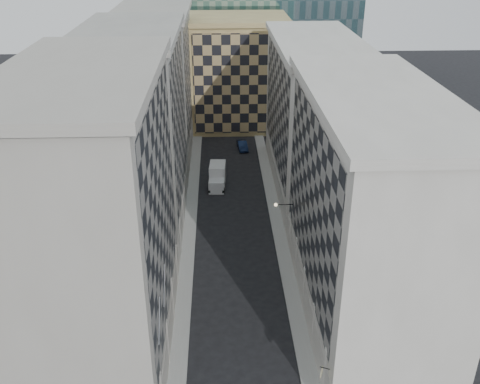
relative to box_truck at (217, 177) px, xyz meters
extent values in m
cube|color=gray|center=(-3.34, -11.86, -1.20)|extent=(1.50, 100.00, 0.15)
cube|color=gray|center=(7.16, -11.86, -1.20)|extent=(1.50, 100.00, 0.15)
cube|color=#9C978D|center=(-9.09, -30.86, 10.23)|extent=(10.00, 22.00, 23.00)
cube|color=gray|center=(-4.21, -30.86, 11.73)|extent=(0.25, 19.36, 18.00)
cube|color=#9C978D|center=(-4.29, -30.86, 0.33)|extent=(0.45, 21.12, 3.20)
cube|color=#9C978D|center=(-9.09, -30.86, 22.08)|extent=(10.80, 22.80, 0.70)
cylinder|color=#9C978D|center=(-4.44, -33.61, 0.93)|extent=(0.90, 0.90, 4.40)
cylinder|color=#9C978D|center=(-4.44, -28.11, 0.93)|extent=(0.90, 0.90, 4.40)
cylinder|color=#9C978D|center=(-4.44, -22.61, 0.93)|extent=(0.90, 0.90, 4.40)
cube|color=gray|center=(-9.09, -8.86, 9.73)|extent=(10.00, 22.00, 22.00)
cube|color=gray|center=(-4.21, -8.86, 11.23)|extent=(0.25, 19.36, 17.00)
cube|color=gray|center=(-4.29, -8.86, 0.33)|extent=(0.45, 21.12, 3.20)
cube|color=gray|center=(-9.09, -8.86, 21.08)|extent=(10.80, 22.80, 0.70)
cylinder|color=gray|center=(-4.44, -17.11, 0.93)|extent=(0.90, 0.90, 4.40)
cylinder|color=gray|center=(-4.44, -11.61, 0.93)|extent=(0.90, 0.90, 4.40)
cylinder|color=gray|center=(-4.44, -6.11, 0.93)|extent=(0.90, 0.90, 4.40)
cylinder|color=gray|center=(-4.44, -0.61, 0.93)|extent=(0.90, 0.90, 4.40)
cube|color=#9C978D|center=(-9.09, 13.14, 9.23)|extent=(10.00, 22.00, 21.00)
cube|color=gray|center=(-4.21, 13.14, 10.73)|extent=(0.25, 19.36, 16.00)
cube|color=#9C978D|center=(-4.29, 13.14, 0.33)|extent=(0.45, 21.12, 3.20)
cube|color=#9C978D|center=(-9.09, 13.14, 20.08)|extent=(10.80, 22.80, 0.70)
cylinder|color=#9C978D|center=(-4.44, 4.89, 0.93)|extent=(0.90, 0.90, 4.40)
cylinder|color=#9C978D|center=(-4.44, 10.39, 0.93)|extent=(0.90, 0.90, 4.40)
cylinder|color=#9C978D|center=(-4.44, 15.89, 0.93)|extent=(0.90, 0.90, 4.40)
cylinder|color=#9C978D|center=(-4.44, 21.39, 0.93)|extent=(0.90, 0.90, 4.40)
cube|color=beige|center=(12.91, -26.86, 8.73)|extent=(10.00, 26.00, 20.00)
cube|color=gray|center=(8.03, -26.86, 10.23)|extent=(0.25, 22.88, 15.00)
cube|color=beige|center=(8.11, -26.86, 0.33)|extent=(0.45, 24.96, 3.20)
cube|color=beige|center=(12.91, -26.86, 19.08)|extent=(10.80, 26.80, 0.70)
cylinder|color=beige|center=(8.26, -37.26, 0.93)|extent=(0.90, 0.90, 4.40)
cylinder|color=beige|center=(8.26, -32.06, 0.93)|extent=(0.90, 0.90, 4.40)
cylinder|color=beige|center=(8.26, -26.86, 0.93)|extent=(0.90, 0.90, 4.40)
cylinder|color=beige|center=(8.26, -21.66, 0.93)|extent=(0.90, 0.90, 4.40)
cylinder|color=beige|center=(8.26, -16.46, 0.93)|extent=(0.90, 0.90, 4.40)
cube|color=beige|center=(12.91, 0.14, 8.23)|extent=(10.00, 28.00, 19.00)
cube|color=gray|center=(8.03, 0.14, 9.73)|extent=(0.25, 24.64, 14.00)
cube|color=beige|center=(8.11, 0.14, 0.33)|extent=(0.45, 26.88, 3.20)
cube|color=beige|center=(12.91, 0.14, 18.08)|extent=(10.80, 28.80, 0.70)
cube|color=tan|center=(3.91, 26.14, 7.73)|extent=(16.00, 14.00, 18.00)
cube|color=tan|center=(3.91, 19.04, 7.73)|extent=(15.20, 0.25, 16.50)
cube|color=tan|center=(3.91, 26.14, 17.13)|extent=(16.80, 14.80, 0.80)
cube|color=#2A2521|center=(1.91, 40.14, 12.73)|extent=(6.00, 6.00, 28.00)
cylinder|color=gray|center=(-3.99, -37.86, 6.73)|extent=(0.10, 2.33, 2.33)
cylinder|color=gray|center=(-3.99, -33.86, 6.73)|extent=(0.10, 2.33, 2.33)
cylinder|color=black|center=(7.01, -17.86, 4.93)|extent=(1.80, 0.08, 0.08)
sphere|color=#FFE5B2|center=(6.11, -17.86, 4.93)|extent=(0.36, 0.36, 0.36)
cube|color=silver|center=(-0.11, -1.77, -0.42)|extent=(2.20, 2.38, 1.70)
cube|color=silver|center=(0.04, 0.67, 0.19)|extent=(2.37, 3.52, 2.92)
cylinder|color=black|center=(-1.09, -2.47, -0.85)|extent=(0.33, 0.86, 0.85)
cylinder|color=black|center=(0.79, -2.58, -0.85)|extent=(0.33, 0.86, 0.85)
cylinder|color=black|center=(-0.83, 1.86, -0.85)|extent=(0.33, 0.86, 0.85)
cylinder|color=black|center=(1.05, 1.74, -0.85)|extent=(0.33, 0.86, 0.85)
imported|color=#0F1C3A|center=(4.05, 13.26, -0.60)|extent=(1.82, 4.18, 1.34)
cylinder|color=black|center=(7.51, -38.86, 2.88)|extent=(0.67, 0.33, 0.06)
cube|color=#BAB388|center=(7.31, -38.86, 2.53)|extent=(0.29, 0.59, 0.62)
camera|label=1|loc=(0.33, -66.86, 30.82)|focal=40.00mm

